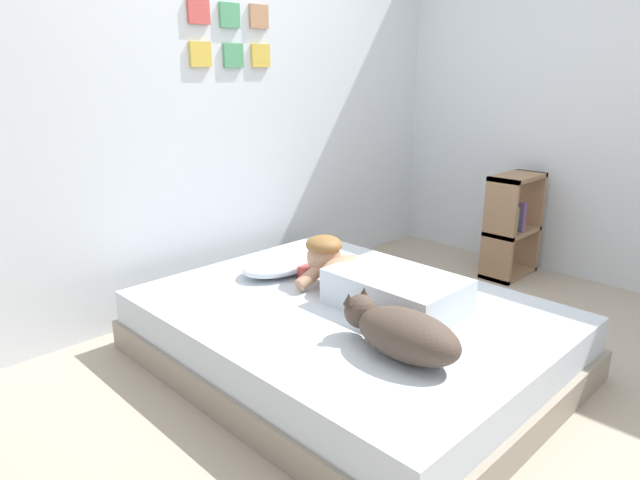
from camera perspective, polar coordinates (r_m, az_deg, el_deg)
ground_plane at (r=2.96m, az=10.12°, el=-12.84°), size 11.65×11.65×0.00m
back_wall at (r=3.68m, az=-9.32°, el=13.49°), size 3.82×0.12×2.50m
side_wall_right at (r=4.44m, az=23.54°, el=12.89°), size 0.10×5.99×2.50m
bed at (r=2.91m, az=2.86°, el=-9.55°), size 1.58×2.03×0.33m
pillow at (r=3.26m, az=-3.96°, el=-2.38°), size 0.52×0.32×0.11m
person_lying at (r=2.85m, az=5.56°, el=-4.22°), size 0.43×0.92×0.27m
dog at (r=2.34m, az=8.29°, el=-9.25°), size 0.26×0.57×0.21m
coffee_cup at (r=3.16m, az=-1.51°, el=-3.28°), size 0.12×0.09×0.07m
cell_phone at (r=2.70m, az=4.23°, el=-7.74°), size 0.07×0.14×0.01m
bookshelf at (r=4.28m, az=18.98°, el=1.49°), size 0.45×0.24×0.75m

